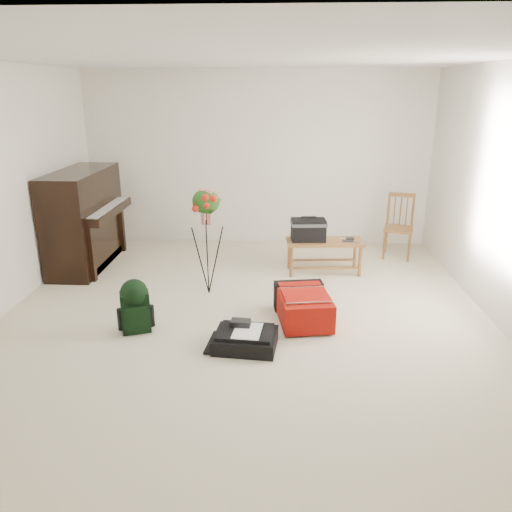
# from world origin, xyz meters

# --- Properties ---
(floor) EXTENTS (5.00, 5.50, 0.01)m
(floor) POSITION_xyz_m (0.00, 0.00, 0.00)
(floor) COLOR beige
(floor) RESTS_ON ground
(ceiling) EXTENTS (5.00, 5.50, 0.01)m
(ceiling) POSITION_xyz_m (0.00, 0.00, 2.50)
(ceiling) COLOR white
(ceiling) RESTS_ON wall_back
(wall_back) EXTENTS (5.00, 0.04, 2.50)m
(wall_back) POSITION_xyz_m (0.00, 2.75, 1.25)
(wall_back) COLOR white
(wall_back) RESTS_ON floor
(piano) EXTENTS (0.71, 1.50, 1.25)m
(piano) POSITION_xyz_m (-2.19, 1.60, 0.60)
(piano) COLOR black
(piano) RESTS_ON floor
(bench) EXTENTS (0.97, 0.44, 0.73)m
(bench) POSITION_xyz_m (0.77, 1.45, 0.52)
(bench) COLOR olive
(bench) RESTS_ON floor
(dining_chair) EXTENTS (0.47, 0.47, 0.88)m
(dining_chair) POSITION_xyz_m (1.97, 2.13, 0.43)
(dining_chair) COLOR olive
(dining_chair) RESTS_ON floor
(red_suitcase) EXTENTS (0.59, 0.79, 0.31)m
(red_suitcase) POSITION_xyz_m (0.59, 0.07, 0.16)
(red_suitcase) COLOR red
(red_suitcase) RESTS_ON floor
(black_duffel) EXTENTS (0.59, 0.49, 0.23)m
(black_duffel) POSITION_xyz_m (0.05, -0.55, 0.08)
(black_duffel) COLOR black
(black_duffel) RESTS_ON floor
(green_backpack) EXTENTS (0.31, 0.28, 0.53)m
(green_backpack) POSITION_xyz_m (-1.02, -0.29, 0.29)
(green_backpack) COLOR black
(green_backpack) RESTS_ON floor
(flower_stand) EXTENTS (0.49, 0.49, 1.24)m
(flower_stand) POSITION_xyz_m (-0.46, 0.70, 0.61)
(flower_stand) COLOR black
(flower_stand) RESTS_ON floor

